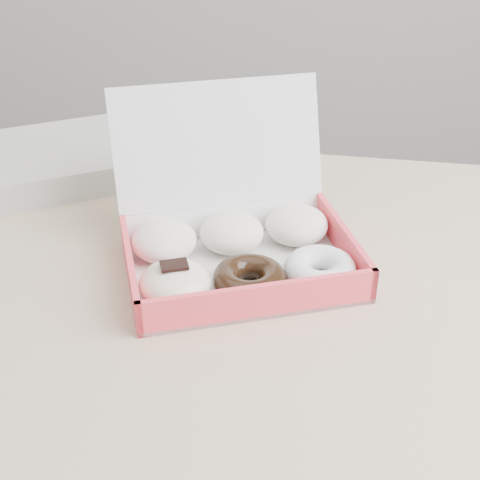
# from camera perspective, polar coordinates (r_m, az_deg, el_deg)

# --- Properties ---
(table) EXTENTS (1.20, 0.80, 0.75)m
(table) POSITION_cam_1_polar(r_m,az_deg,el_deg) (0.85, -11.14, -7.68)
(table) COLOR tan
(table) RESTS_ON ground
(donut_box) EXTENTS (0.34, 0.33, 0.19)m
(donut_box) POSITION_cam_1_polar(r_m,az_deg,el_deg) (0.80, -0.45, -0.26)
(donut_box) COLOR silver
(donut_box) RESTS_ON table
(newspapers) EXTENTS (0.34, 0.32, 0.04)m
(newspapers) POSITION_cam_1_polar(r_m,az_deg,el_deg) (1.06, -15.72, 6.51)
(newspapers) COLOR beige
(newspapers) RESTS_ON table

